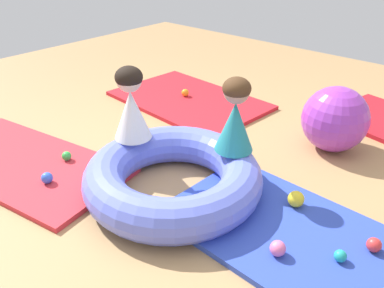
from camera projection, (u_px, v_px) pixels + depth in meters
ground_plane at (167, 182)px, 2.97m from camera, size 8.00×8.00×0.00m
gym_mat_far_right at (281, 230)px, 2.48m from camera, size 1.44×0.98×0.04m
gym_mat_far_left at (189, 100)px, 4.31m from camera, size 1.67×1.16×0.04m
gym_mat_front at (23, 163)px, 3.17m from camera, size 1.83×1.12×0.04m
inflatable_cushion at (173, 177)px, 2.77m from camera, size 1.24×1.24×0.29m
child_in_teal at (235, 116)px, 2.70m from camera, size 0.36×0.36×0.53m
child_in_white at (131, 104)px, 2.86m from camera, size 0.29×0.29×0.55m
play_ball_red at (374, 245)px, 2.27m from camera, size 0.09×0.09×0.09m
play_ball_pink at (278, 248)px, 2.24m from camera, size 0.09×0.09×0.09m
play_ball_green at (67, 156)px, 3.16m from camera, size 0.07×0.07×0.07m
play_ball_orange at (185, 93)px, 4.35m from camera, size 0.08×0.08×0.08m
play_ball_teal at (340, 256)px, 2.20m from camera, size 0.07×0.07×0.07m
play_ball_yellow at (296, 199)px, 2.63m from camera, size 0.11×0.11×0.11m
play_ball_blue at (47, 178)px, 2.87m from camera, size 0.08×0.08×0.08m
play_ball_red_second at (207, 217)px, 2.51m from camera, size 0.06×0.06×0.06m
exercise_ball_large at (335, 119)px, 3.30m from camera, size 0.55×0.55×0.55m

